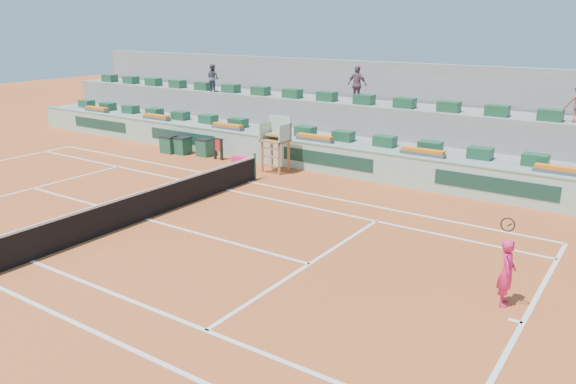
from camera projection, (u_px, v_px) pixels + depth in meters
name	position (u px, v px, depth m)	size (l,w,h in m)	color
ground	(146.00, 219.00, 18.59)	(90.00, 90.00, 0.00)	#A64820
seating_tier_lower	(315.00, 145.00, 26.88)	(36.00, 4.00, 1.20)	gray
seating_tier_upper	(332.00, 126.00, 27.94)	(36.00, 2.40, 2.60)	gray
stadium_back_wall	(348.00, 104.00, 28.94)	(36.00, 0.40, 4.40)	gray
player_bag	(242.00, 161.00, 25.40)	(0.97, 0.43, 0.43)	#ED1E69
spectator_left	(213.00, 78.00, 30.46)	(0.71, 0.56, 1.47)	#484854
spectator_mid	(357.00, 85.00, 26.07)	(1.01, 0.42, 1.73)	#734D5B
court_lines	(146.00, 219.00, 18.59)	(23.89, 11.09, 0.01)	silver
tennis_net	(145.00, 204.00, 18.44)	(0.10, 11.97, 1.10)	black
advertising_hoarding	(290.00, 153.00, 25.11)	(36.00, 0.34, 1.26)	#9DC6B0
umpire_chair	(277.00, 137.00, 24.07)	(1.10, 0.90, 2.40)	#986339
seat_row_lower	(305.00, 131.00, 25.92)	(32.90, 0.60, 0.44)	#194D30
seat_row_upper	(327.00, 96.00, 27.02)	(32.90, 0.60, 0.44)	#194D30
flower_planters	(269.00, 132.00, 26.13)	(26.80, 0.36, 0.28)	#525252
drink_cooler_a	(204.00, 148.00, 27.18)	(0.69, 0.59, 0.84)	#194B35
drink_cooler_b	(182.00, 145.00, 27.67)	(0.82, 0.71, 0.84)	#194B35
drink_cooler_c	(169.00, 144.00, 27.87)	(0.79, 0.68, 0.84)	#194B35
towel_rack	(218.00, 147.00, 26.42)	(0.62, 0.10, 1.03)	black
tennis_player	(507.00, 272.00, 12.78)	(0.50, 0.89, 2.28)	#ED1E69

